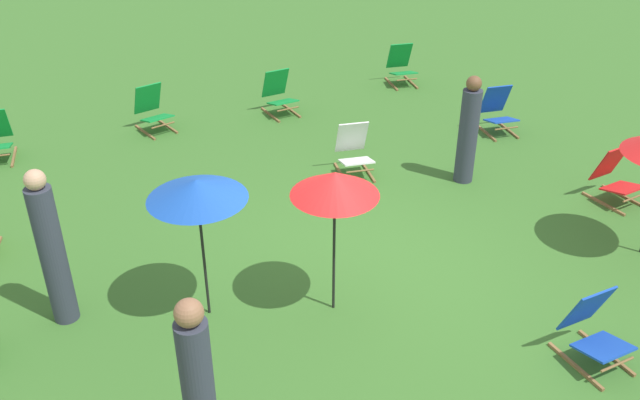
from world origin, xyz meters
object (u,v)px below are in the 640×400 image
object	(u,v)px
deckchair_11	(354,151)
deckchair_5	(153,110)
umbrella_2	(335,184)
person_1	(468,132)
deckchair_4	(279,94)
deckchair_8	(498,112)
umbrella_0	(197,190)
deckchair_2	(615,177)
deckchair_1	(594,330)
person_0	(198,389)
person_2	(52,251)
deckchair_0	(401,66)

from	to	relation	value
deckchair_11	deckchair_5	bearing A→B (deg)	140.93
umbrella_2	person_1	world-z (taller)	umbrella_2
deckchair_4	person_1	distance (m)	4.06
deckchair_8	umbrella_0	world-z (taller)	umbrella_0
deckchair_2	deckchair_5	world-z (taller)	same
deckchair_4	person_1	bearing A→B (deg)	-71.60
umbrella_0	person_1	distance (m)	4.82
deckchair_1	person_0	size ratio (longest dim) A/B	0.46
umbrella_0	person_1	xyz separation A→B (m)	(4.53, 1.43, -0.80)
deckchair_1	deckchair_8	size ratio (longest dim) A/B	1.00
person_1	person_2	xyz separation A→B (m)	(-6.02, -0.83, 0.10)
deckchair_1	deckchair_0	bearing A→B (deg)	71.09
deckchair_1	umbrella_2	distance (m)	3.06
deckchair_4	umbrella_0	size ratio (longest dim) A/B	0.48
person_2	deckchair_11	bearing A→B (deg)	-104.83
deckchair_0	umbrella_2	bearing A→B (deg)	-115.97
deckchair_0	umbrella_2	xyz separation A→B (m)	(-4.55, -6.08, 1.26)
umbrella_0	person_2	xyz separation A→B (m)	(-1.49, 0.60, -0.70)
deckchair_5	person_1	world-z (taller)	person_1
deckchair_1	person_0	xyz separation A→B (m)	(-4.02, 0.43, 0.51)
deckchair_8	person_1	world-z (taller)	person_1
deckchair_1	person_2	distance (m)	5.75
deckchair_0	person_1	world-z (taller)	person_1
deckchair_5	person_2	xyz separation A→B (m)	(-2.12, -4.78, 0.54)
deckchair_1	deckchair_2	world-z (taller)	same
deckchair_1	deckchair_8	bearing A→B (deg)	60.07
deckchair_0	deckchair_1	bearing A→B (deg)	-96.55
deckchair_0	deckchair_8	world-z (taller)	same
deckchair_2	umbrella_0	size ratio (longest dim) A/B	0.48
person_0	deckchair_2	bearing A→B (deg)	67.31
deckchair_8	deckchair_11	size ratio (longest dim) A/B	0.99
deckchair_0	deckchair_11	bearing A→B (deg)	-120.27
deckchair_8	umbrella_2	size ratio (longest dim) A/B	0.47
deckchair_8	deckchair_5	bearing A→B (deg)	163.88
deckchair_11	person_2	world-z (taller)	person_2
deckchair_0	deckchair_2	xyz separation A→B (m)	(0.27, -5.57, 0.00)
deckchair_11	person_2	distance (m)	4.96
deckchair_2	deckchair_11	xyz separation A→B (m)	(-3.04, 2.39, 0.00)
deckchair_11	umbrella_2	bearing A→B (deg)	-110.01
umbrella_0	person_0	world-z (taller)	person_0
deckchair_2	deckchair_4	size ratio (longest dim) A/B	1.00
deckchair_5	umbrella_0	xyz separation A→B (m)	(-0.63, -5.38, 1.24)
person_0	deckchair_4	bearing A→B (deg)	114.35
deckchair_0	deckchair_11	size ratio (longest dim) A/B	1.00
deckchair_11	person_0	bearing A→B (deg)	-119.15
deckchair_8	deckchair_1	bearing A→B (deg)	-108.79
deckchair_2	deckchair_5	bearing A→B (deg)	130.36
deckchair_4	deckchair_8	xyz separation A→B (m)	(3.19, -2.43, 0.00)
umbrella_0	deckchair_0	bearing A→B (deg)	43.39
deckchair_1	person_1	size ratio (longest dim) A/B	0.49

